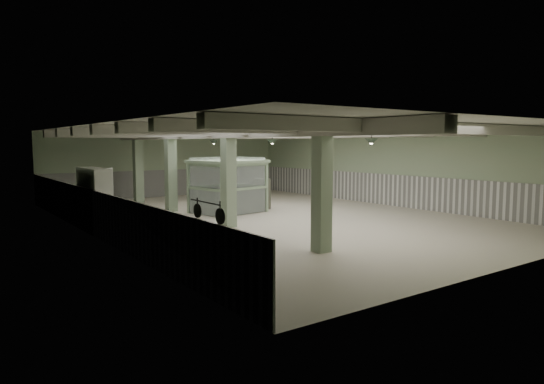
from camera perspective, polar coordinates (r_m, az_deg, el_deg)
floor at (r=19.76m, az=-0.30°, el=-2.98°), size 20.00×20.00×0.00m
ceiling at (r=19.54m, az=-0.31°, el=7.52°), size 14.00×20.00×0.02m
wall_back at (r=28.31m, az=-12.13°, el=3.18°), size 14.00×0.02×3.60m
wall_front at (r=12.82m, az=26.54°, el=-0.18°), size 14.00×0.02×3.60m
wall_left at (r=16.54m, az=-20.50°, el=1.25°), size 0.02×20.00×3.60m
wall_right at (r=24.29m, az=13.30°, el=2.76°), size 0.02×20.00×3.60m
wainscot_left at (r=16.65m, az=-20.29°, el=-2.35°), size 0.05×19.90×1.50m
wainscot_right at (r=24.35m, az=13.20°, el=0.29°), size 0.05×19.90×1.50m
wainscot_back at (r=28.35m, az=-12.06°, el=1.05°), size 13.90×0.05×1.50m
girder at (r=18.20m, az=-6.79°, el=6.92°), size 0.45×19.90×0.40m
beam_a at (r=14.11m, az=17.76°, el=7.22°), size 13.90×0.35×0.32m
beam_b at (r=15.73m, az=10.38°, el=7.21°), size 13.90×0.35×0.32m
beam_c at (r=17.56m, az=4.46°, el=7.12°), size 13.90×0.35×0.32m
beam_d at (r=19.54m, az=-0.31°, el=6.99°), size 13.90×0.35×0.32m
beam_e at (r=21.62m, az=-4.17°, el=6.85°), size 13.90×0.35×0.32m
beam_f at (r=23.79m, az=-7.35°, el=6.71°), size 13.90×0.35×0.32m
beam_g at (r=26.02m, az=-9.98°, el=6.58°), size 13.90×0.35×0.32m
column_a at (r=13.32m, az=5.88°, el=0.59°), size 0.42×0.42×3.60m
column_b at (r=17.37m, az=-5.13°, el=1.78°), size 0.42×0.42×3.60m
column_c at (r=21.82m, az=-11.83°, el=2.47°), size 0.42×0.42×3.60m
column_d at (r=25.52m, az=-15.48°, el=2.84°), size 0.42×0.42×3.60m
hook_rail at (r=9.47m, az=-7.89°, el=-1.19°), size 0.02×1.20×0.02m
pendant_front at (r=16.09m, az=11.60°, el=5.83°), size 0.44×0.44×0.22m
pendant_mid at (r=20.23m, az=0.03°, el=5.89°), size 0.44×0.44×0.22m
pendant_back at (r=24.46m, az=-6.86°, el=5.82°), size 0.44×0.44×0.22m
prep_counter at (r=12.88m, az=-13.31°, el=-5.73°), size 0.89×5.10×0.91m
pitcher_near at (r=13.84m, az=-15.30°, el=-2.54°), size 0.25×0.27×0.29m
pitcher_far at (r=14.51m, az=-16.29°, el=-2.29°), size 0.18×0.20×0.24m
veg_colander at (r=13.30m, az=-13.50°, el=-2.99°), size 0.59×0.59×0.21m
orange_bowl at (r=14.27m, az=-15.80°, el=-2.72°), size 0.29×0.29×0.09m
skillet_near at (r=9.09m, az=-6.12°, el=-2.86°), size 0.04×0.31×0.31m
skillet_far at (r=9.90m, az=-8.77°, el=-2.19°), size 0.04×0.28×0.28m
walkin_cooler at (r=17.67m, az=-20.10°, el=-0.88°), size 1.10×2.32×2.12m
guard_booth at (r=21.08m, az=-5.22°, el=1.90°), size 3.28×2.95×2.39m
filing_cabinet at (r=22.15m, az=-1.15°, el=-0.22°), size 0.59×0.73×1.39m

